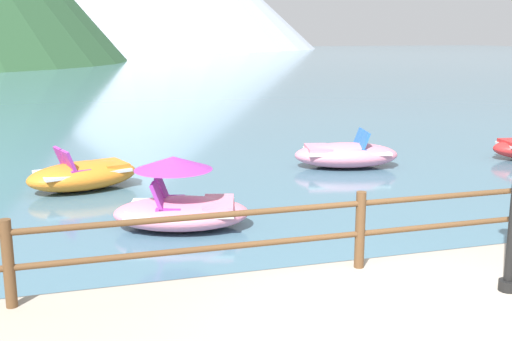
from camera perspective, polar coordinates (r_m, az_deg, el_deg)
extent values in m
plane|color=#477084|center=(45.25, -12.53, 8.05)|extent=(200.00, 200.00, 0.00)
cylinder|color=brown|center=(7.00, -21.55, -7.88)|extent=(0.12, 0.12, 0.95)
cylinder|color=brown|center=(7.69, 9.42, -5.35)|extent=(0.12, 0.12, 0.95)
cylinder|color=brown|center=(7.60, 9.51, -2.96)|extent=(23.80, 0.07, 0.07)
cylinder|color=brown|center=(7.71, 9.41, -5.68)|extent=(23.80, 0.07, 0.07)
cylinder|color=black|center=(7.60, 21.86, -9.65)|extent=(0.20, 0.20, 0.12)
ellipsoid|color=orange|center=(13.54, -15.43, -0.45)|extent=(2.56, 1.87, 0.58)
cube|color=silver|center=(13.52, -15.46, -0.03)|extent=(2.02, 1.51, 0.06)
cube|color=purple|center=(13.23, -15.83, -0.01)|extent=(0.50, 0.50, 0.08)
cube|color=purple|center=(13.13, -16.63, 0.83)|extent=(0.32, 0.44, 0.43)
cube|color=purple|center=(13.68, -16.49, 0.35)|extent=(0.50, 0.50, 0.08)
cube|color=purple|center=(13.59, -17.27, 1.17)|extent=(0.32, 0.44, 0.43)
cube|color=orange|center=(13.72, -12.98, 0.53)|extent=(0.74, 0.98, 0.12)
ellipsoid|color=pink|center=(15.41, 8.18, 1.40)|extent=(2.76, 1.88, 0.58)
cube|color=silver|center=(15.40, 8.19, 1.77)|extent=(2.16, 1.52, 0.06)
cube|color=blue|center=(15.69, 8.66, 2.22)|extent=(0.48, 0.48, 0.08)
cube|color=blue|center=(15.69, 9.33, 3.01)|extent=(0.29, 0.43, 0.43)
cube|color=blue|center=(15.16, 9.12, 1.85)|extent=(0.48, 0.48, 0.08)
cube|color=blue|center=(15.17, 9.81, 2.67)|extent=(0.29, 0.43, 0.43)
cube|color=pink|center=(15.25, 5.65, 1.97)|extent=(0.75, 1.06, 0.12)
ellipsoid|color=pink|center=(10.59, -6.78, -3.86)|extent=(2.54, 1.90, 0.50)
cube|color=silver|center=(10.56, -6.79, -3.41)|extent=(1.99, 1.54, 0.06)
cube|color=purple|center=(10.30, -7.88, -3.44)|extent=(0.49, 0.49, 0.08)
cube|color=purple|center=(10.27, -8.91, -2.26)|extent=(0.30, 0.44, 0.43)
cube|color=purple|center=(10.82, -7.57, -2.66)|extent=(0.49, 0.49, 0.08)
cube|color=purple|center=(10.79, -8.56, -1.53)|extent=(0.30, 0.44, 0.43)
cube|color=pink|center=(10.51, -3.42, -3.08)|extent=(0.73, 1.05, 0.12)
cone|color=purple|center=(10.39, -7.52, 0.68)|extent=(1.59, 1.59, 0.22)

